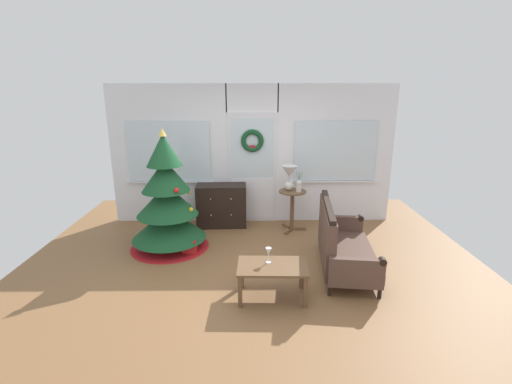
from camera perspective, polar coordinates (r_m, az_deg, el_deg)
name	(u,v)px	position (r m, az deg, el deg)	size (l,w,h in m)	color
ground_plane	(253,271)	(5.25, -0.48, -12.24)	(6.76, 6.76, 0.00)	brown
back_wall_with_door	(252,155)	(6.81, -0.58, 5.85)	(5.20, 0.19, 2.55)	white
christmas_tree	(167,206)	(5.90, -13.61, -2.05)	(1.25, 1.25, 1.90)	#4C331E
dresser_cabinet	(222,205)	(6.77, -5.38, -2.09)	(0.91, 0.47, 0.78)	black
settee_sofa	(340,244)	(5.31, 12.91, -7.83)	(0.88, 1.66, 0.96)	black
side_table	(292,202)	(6.52, 5.66, -1.63)	(0.50, 0.48, 0.73)	brown
table_lamp	(289,174)	(6.42, 5.21, 2.73)	(0.28, 0.28, 0.44)	silver
flower_vase	(299,185)	(6.38, 6.69, 1.05)	(0.11, 0.10, 0.35)	beige
coffee_table	(272,270)	(4.52, 2.57, -12.03)	(0.85, 0.54, 0.42)	brown
wine_glass	(269,252)	(4.49, 1.96, -9.30)	(0.08, 0.08, 0.20)	silver
gift_box	(190,246)	(5.84, -10.25, -8.26)	(0.22, 0.20, 0.22)	red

